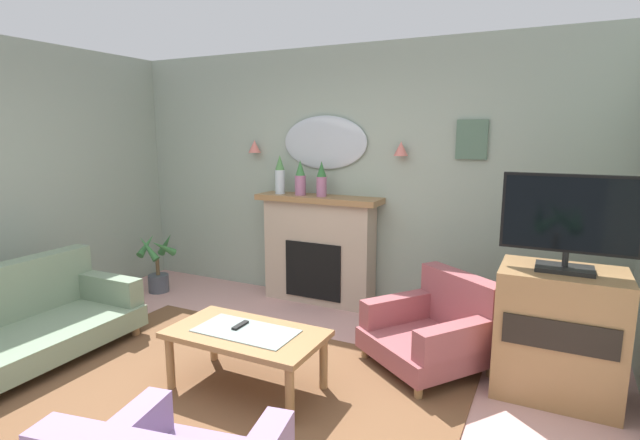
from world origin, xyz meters
TOP-DOWN VIEW (x-y plane):
  - floor at (0.00, 0.00)m, footprint 6.28×5.84m
  - wall_back at (0.00, 2.47)m, footprint 6.28×0.10m
  - patterned_rug at (0.00, 0.20)m, footprint 3.20×2.40m
  - fireplace at (-0.23, 2.25)m, footprint 1.36×0.36m
  - mantel_vase_centre at (-0.68, 2.22)m, footprint 0.11×0.11m
  - mantel_vase_right at (-0.43, 2.22)m, footprint 0.12×0.12m
  - mantel_vase_left at (-0.18, 2.22)m, footprint 0.11×0.11m
  - wall_mirror at (-0.23, 2.39)m, footprint 0.96×0.06m
  - wall_sconce_left at (-1.08, 2.34)m, footprint 0.14×0.14m
  - wall_sconce_right at (0.62, 2.34)m, footprint 0.14×0.14m
  - framed_picture at (1.27, 2.40)m, footprint 0.28×0.03m
  - coffee_table at (0.12, 0.39)m, footprint 1.10×0.60m
  - tv_remote at (0.05, 0.43)m, footprint 0.04×0.16m
  - floral_couch at (-1.75, -0.08)m, footprint 0.89×1.73m
  - armchair_in_corner at (1.24, 1.36)m, footprint 1.13×1.13m
  - tv_cabinet at (2.09, 1.31)m, footprint 0.80×0.57m
  - tv_flatscreen at (2.09, 1.29)m, footprint 0.84×0.24m
  - potted_plant_small_fern at (-2.04, 1.71)m, footprint 0.39×0.38m

SIDE VIEW (x-z plane):
  - floor at x=0.00m, z-range -0.10..0.00m
  - patterned_rug at x=0.00m, z-range 0.00..0.01m
  - armchair_in_corner at x=1.24m, z-range -0.05..0.66m
  - potted_plant_small_fern at x=-2.04m, z-range -0.04..0.66m
  - floral_couch at x=-1.75m, z-range -0.06..0.70m
  - coffee_table at x=0.12m, z-range 0.16..0.61m
  - tv_cabinet at x=2.09m, z-range 0.00..0.90m
  - tv_remote at x=0.05m, z-range 0.44..0.46m
  - fireplace at x=-0.23m, z-range -0.01..1.15m
  - tv_flatscreen at x=2.09m, z-range 0.92..1.57m
  - mantel_vase_right at x=-0.43m, z-range 1.15..1.52m
  - mantel_vase_left at x=-0.18m, z-range 1.15..1.52m
  - wall_back at x=0.00m, z-range 0.00..2.69m
  - mantel_vase_centre at x=-0.68m, z-range 1.15..1.57m
  - wall_sconce_left at x=-1.08m, z-range 1.59..1.73m
  - wall_sconce_right at x=0.62m, z-range 1.59..1.73m
  - wall_mirror at x=-0.23m, z-range 1.43..1.99m
  - framed_picture at x=1.27m, z-range 1.57..1.93m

